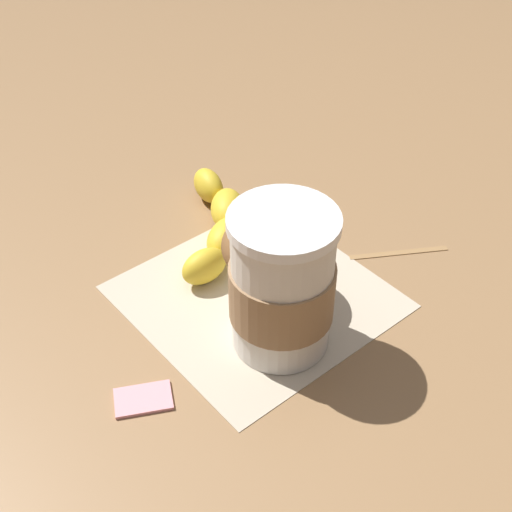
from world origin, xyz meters
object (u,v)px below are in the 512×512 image
Objects in this scene: coffee_cup at (282,284)px; sugar_packet at (143,398)px; muffin at (268,255)px; banana at (219,223)px.

sugar_packet is (0.02, 0.14, -0.07)m from coffee_cup.
muffin is (0.05, -0.03, -0.02)m from coffee_cup.
coffee_cup is 0.07m from muffin.
banana is 0.24m from sugar_packet.
muffin is 0.11m from banana.
muffin reaches higher than sugar_packet.
muffin is 0.18m from sugar_packet.
coffee_cup reaches higher than banana.
sugar_packet is at bearing 80.35° from coffee_cup.
muffin reaches higher than banana.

